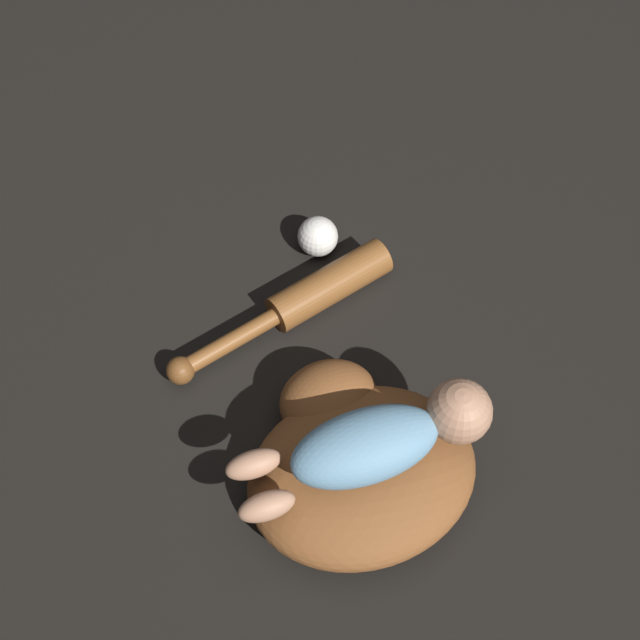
# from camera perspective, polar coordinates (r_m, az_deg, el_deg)

# --- Properties ---
(ground_plane) EXTENTS (6.00, 6.00, 0.00)m
(ground_plane) POSITION_cam_1_polar(r_m,az_deg,el_deg) (1.36, 0.89, -10.34)
(ground_plane) COLOR black
(baseball_glove) EXTENTS (0.38, 0.37, 0.11)m
(baseball_glove) POSITION_cam_1_polar(r_m,az_deg,el_deg) (1.32, 2.33, -9.01)
(baseball_glove) COLOR brown
(baseball_glove) RESTS_ON ground
(baby_figure) EXTENTS (0.38, 0.13, 0.09)m
(baby_figure) POSITION_cam_1_polar(r_m,az_deg,el_deg) (1.23, 4.04, -7.72)
(baby_figure) COLOR #6693B2
(baby_figure) RESTS_ON baseball_glove
(baseball_bat) EXTENTS (0.41, 0.20, 0.06)m
(baseball_bat) POSITION_cam_1_polar(r_m,az_deg,el_deg) (1.49, -0.97, 1.35)
(baseball_bat) COLOR brown
(baseball_bat) RESTS_ON ground
(baseball) EXTENTS (0.07, 0.07, 0.07)m
(baseball) POSITION_cam_1_polar(r_m,az_deg,el_deg) (1.56, -0.14, 5.37)
(baseball) COLOR white
(baseball) RESTS_ON ground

